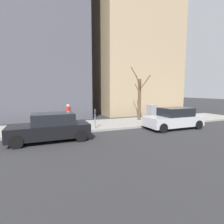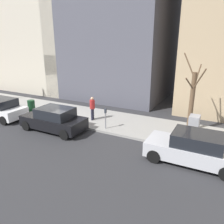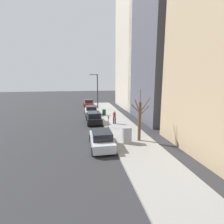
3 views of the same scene
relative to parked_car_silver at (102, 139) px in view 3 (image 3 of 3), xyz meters
name	(u,v)px [view 3 (image 3 of 3)]	position (x,y,z in m)	size (l,w,h in m)	color
ground_plane	(101,122)	(1.04, 8.85, -0.74)	(120.00, 120.00, 0.00)	#2B2B2D
sidewalk	(116,121)	(3.04, 8.85, -0.66)	(4.00, 36.00, 0.15)	gray
parked_car_silver	(102,139)	(0.00, 0.00, 0.00)	(1.93, 4.20, 1.52)	#B7B7BC
parked_car_black	(94,118)	(0.02, 8.49, 0.00)	(1.94, 4.21, 1.52)	black
parked_car_white	(91,111)	(-0.05, 13.72, 0.00)	(1.97, 4.22, 1.52)	white
parked_car_red	(88,103)	(-0.01, 22.61, 0.00)	(2.04, 4.26, 1.52)	red
parking_meter	(108,121)	(1.49, 5.52, 0.24)	(0.14, 0.10, 1.35)	slate
utility_box	(127,135)	(2.34, 0.33, 0.11)	(0.83, 0.61, 1.43)	#A8A399
streetlamp	(96,88)	(1.32, 18.98, 3.28)	(1.97, 0.32, 6.50)	black
bare_tree	(140,119)	(3.65, 0.74, 1.44)	(1.65, 1.44, 4.72)	brown
trash_bin	(104,112)	(1.94, 12.58, -0.14)	(0.56, 0.56, 0.90)	#14381E
pedestrian_near_meter	(114,116)	(2.54, 7.18, 0.35)	(0.39, 0.36, 1.66)	#1E1E2D
office_block_center	(178,30)	(12.04, 9.79, 11.77)	(11.01, 11.01, 25.02)	#4C4C56
office_tower_right	(153,51)	(12.86, 20.08, 10.41)	(12.64, 12.64, 22.29)	#BCB29E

